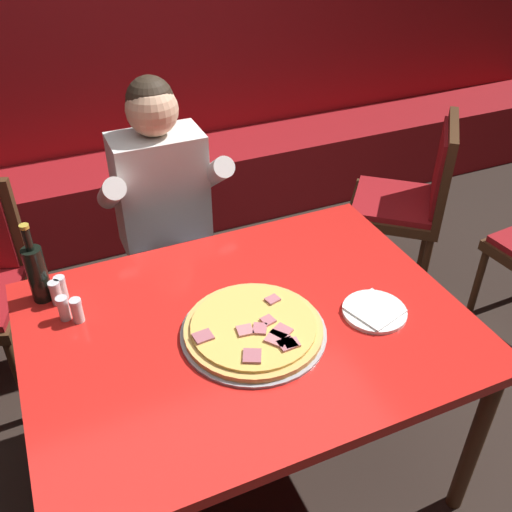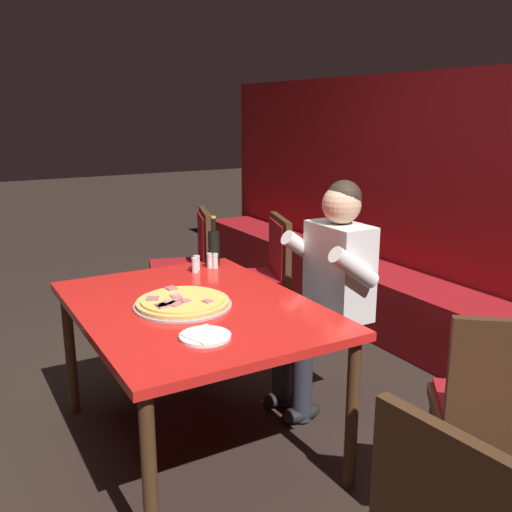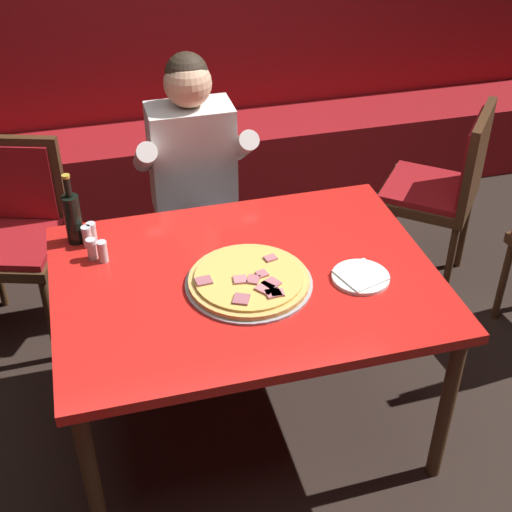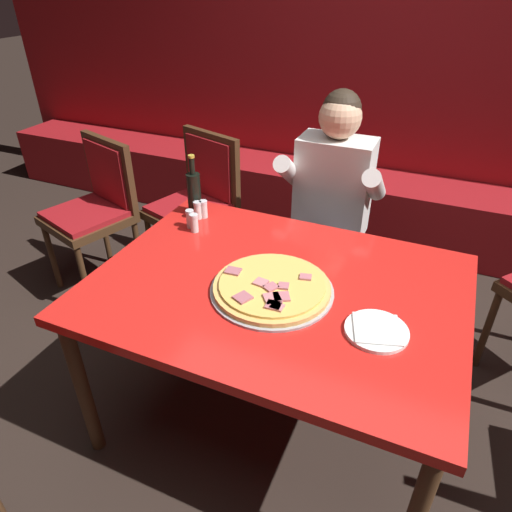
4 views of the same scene
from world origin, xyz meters
name	(u,v)px [view 3 (image 3 of 4)]	position (x,y,z in m)	size (l,w,h in m)	color
ground_plane	(247,417)	(0.00, 0.00, 0.00)	(24.00, 24.00, 0.00)	black
booth_wall_panel	(154,34)	(0.00, 2.18, 0.95)	(6.80, 0.16, 1.90)	maroon
booth_bench	(172,167)	(0.00, 1.86, 0.23)	(6.46, 0.48, 0.46)	maroon
main_dining_table	(245,291)	(0.00, 0.00, 0.68)	(1.39, 1.04, 0.75)	#422816
pizza	(248,281)	(0.00, -0.05, 0.77)	(0.46, 0.46, 0.05)	#9E9EA3
plate_white_paper	(361,277)	(0.40, -0.12, 0.76)	(0.21, 0.21, 0.02)	white
beer_bottle	(73,217)	(-0.58, 0.39, 0.86)	(0.07, 0.07, 0.29)	black
shaker_oregano	(87,237)	(-0.54, 0.34, 0.79)	(0.04, 0.04, 0.09)	silver
shaker_black_pepper	(92,234)	(-0.52, 0.36, 0.79)	(0.04, 0.04, 0.09)	silver
shaker_red_pepper_flakes	(103,252)	(-0.49, 0.23, 0.79)	(0.04, 0.04, 0.09)	silver
shaker_parmesan	(92,250)	(-0.53, 0.25, 0.79)	(0.04, 0.04, 0.09)	silver
diner_seated_blue_shirt	(196,182)	(-0.03, 0.80, 0.71)	(0.53, 0.53, 1.27)	black
dining_chair_far_right	(445,184)	(1.18, 0.69, 0.58)	(0.62, 0.62, 0.97)	#422816
dining_chair_near_left	(13,225)	(-0.86, 0.88, 0.56)	(0.55, 0.55, 0.94)	#422816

